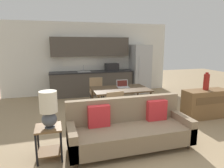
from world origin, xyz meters
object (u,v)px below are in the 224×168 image
credenza (205,104)px  dining_chair_near_left (113,107)px  laptop (123,85)px  side_table (49,137)px  dining_table (120,91)px  couch (129,129)px  dining_chair_far_left (97,91)px  refrigerator (140,69)px  table_lamp (49,108)px  vase (206,82)px

credenza → dining_chair_near_left: size_ratio=1.33×
laptop → side_table: bearing=-132.6°
dining_table → laptop: (0.12, 0.15, 0.11)m
couch → credenza: 2.62m
dining_table → credenza: size_ratio=1.28×
dining_chair_far_left → refrigerator: bearing=38.0°
table_lamp → dining_table: bearing=44.2°
dining_table → side_table: bearing=-136.8°
dining_table → credenza: credenza is taller
vase → dining_chair_near_left: (-2.53, -0.05, -0.44)m
dining_table → vase: bearing=-21.9°
dining_chair_far_left → couch: bearing=-85.4°
refrigerator → couch: size_ratio=0.83×
refrigerator → dining_table: bearing=-124.9°
dining_table → laptop: bearing=51.5°
dining_table → vase: 2.23m
side_table → refrigerator: bearing=49.5°
table_lamp → laptop: table_lamp is taller
side_table → dining_chair_far_left: bearing=62.1°
credenza → dining_chair_near_left: 2.53m
table_lamp → vase: 3.98m
refrigerator → dining_chair_near_left: bearing=-123.2°
side_table → laptop: size_ratio=1.67×
credenza → dining_table: bearing=157.3°
couch → dining_chair_near_left: 0.87m
dining_chair_far_left → laptop: 0.95m
refrigerator → dining_chair_near_left: (-2.06, -3.14, -0.43)m
couch → credenza: size_ratio=1.90×
dining_chair_far_left → vase: bearing=-30.1°
credenza → laptop: laptop is taller
credenza → vase: 0.58m
couch → side_table: couch is taller
side_table → vase: size_ratio=1.24×
refrigerator → vase: size_ratio=4.14×
dining_chair_far_left → dining_chair_near_left: (0.01, -1.71, 0.00)m
dining_table → side_table: size_ratio=2.70×
vase → dining_table: bearing=158.1°
dining_table → credenza: (2.05, -0.86, -0.29)m
dining_table → couch: (-0.42, -1.72, -0.32)m
refrigerator → vase: bearing=-81.4°
side_table → table_lamp: table_lamp is taller
dining_chair_near_left → vase: bearing=173.2°
credenza → dining_chair_near_left: dining_chair_near_left is taller
side_table → dining_chair_near_left: bearing=32.2°
dining_chair_far_left → laptop: size_ratio=2.65×
refrigerator → dining_chair_far_left: (-2.06, -1.43, -0.43)m
side_table → credenza: 3.99m
table_lamp → vase: vase is taller
vase → dining_chair_far_left: vase is taller
table_lamp → laptop: (1.93, 1.91, -0.12)m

